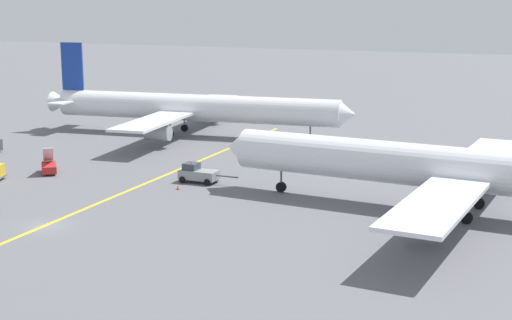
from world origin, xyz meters
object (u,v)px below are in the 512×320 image
at_px(gse_stair_truck_yellow, 49,166).
at_px(traffic_cone_wingtip_port, 178,187).
at_px(airliner_at_gate_left, 192,108).
at_px(airliner_being_pushed, 449,169).
at_px(pushback_tug, 198,173).

xyz_separation_m(gse_stair_truck_yellow, traffic_cone_wingtip_port, (21.56, -0.87, -0.75)).
height_order(airliner_at_gate_left, airliner_being_pushed, airliner_at_gate_left).
height_order(airliner_at_gate_left, gse_stair_truck_yellow, airliner_at_gate_left).
bearing_deg(pushback_tug, traffic_cone_wingtip_port, -95.90).
distance_m(gse_stair_truck_yellow, traffic_cone_wingtip_port, 21.59).
distance_m(pushback_tug, traffic_cone_wingtip_port, 4.75).
height_order(airliner_being_pushed, pushback_tug, airliner_being_pushed).
bearing_deg(airliner_being_pushed, airliner_at_gate_left, 147.01).
relative_size(airliner_being_pushed, gse_stair_truck_yellow, 12.09).
xyz_separation_m(airliner_being_pushed, gse_stair_truck_yellow, (-55.58, -2.13, -4.18)).
height_order(airliner_at_gate_left, traffic_cone_wingtip_port, airliner_at_gate_left).
xyz_separation_m(airliner_at_gate_left, traffic_cone_wingtip_port, (17.75, -36.60, -4.72)).
bearing_deg(pushback_tug, airliner_being_pushed, -2.78).
distance_m(airliner_being_pushed, pushback_tug, 33.81).
distance_m(airliner_at_gate_left, traffic_cone_wingtip_port, 40.95).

